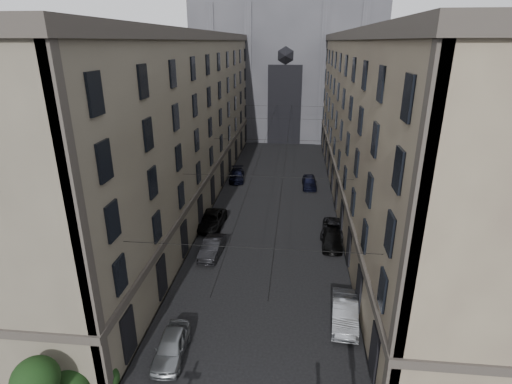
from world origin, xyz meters
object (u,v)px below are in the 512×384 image
(car_left_near, at_px, (171,346))
(car_left_midfar, at_px, (211,220))
(car_left_midnear, at_px, (212,247))
(car_right_midfar, at_px, (332,239))
(car_right_midnear, at_px, (333,229))
(car_right_far, at_px, (309,182))
(gothic_tower, at_px, (288,41))
(car_right_near, at_px, (345,312))
(car_left_far, at_px, (237,175))

(car_left_near, height_order, car_left_midfar, car_left_near)
(car_left_midnear, distance_m, car_right_midfar, 11.07)
(car_left_midfar, bearing_deg, car_left_near, -83.78)
(car_left_midfar, relative_size, car_right_midnear, 1.10)
(car_right_midnear, xyz_separation_m, car_right_far, (-2.00, 13.52, 0.10))
(car_right_midnear, distance_m, car_right_far, 13.66)
(car_right_midnear, bearing_deg, gothic_tower, 104.85)
(car_left_near, xyz_separation_m, car_left_midnear, (-0.05, 12.26, 0.01))
(car_right_midnear, height_order, car_right_far, car_right_far)
(gothic_tower, distance_m, car_left_midfar, 50.64)
(car_right_midfar, distance_m, car_right_far, 15.75)
(car_left_midfar, bearing_deg, car_right_near, -46.90)
(car_right_midnear, bearing_deg, car_right_far, 105.90)
(car_right_near, height_order, car_right_far, car_right_near)
(car_left_near, xyz_separation_m, car_right_midnear, (10.91, 17.27, -0.08))
(car_left_midfar, distance_m, car_right_far, 16.39)
(car_right_near, bearing_deg, car_right_midnear, 93.50)
(car_right_far, bearing_deg, car_left_far, 167.26)
(car_left_far, xyz_separation_m, car_right_midnear, (11.78, -15.47, -0.04))
(gothic_tower, bearing_deg, car_right_midnear, -82.64)
(car_left_midnear, distance_m, car_right_far, 20.58)
(car_left_near, distance_m, car_right_midfar, 18.50)
(car_left_midnear, distance_m, car_right_midnear, 12.06)
(gothic_tower, bearing_deg, car_right_midfar, -83.26)
(gothic_tower, relative_size, car_right_far, 13.02)
(car_right_midfar, xyz_separation_m, car_right_far, (-1.72, 15.65, 0.09))
(car_left_midnear, bearing_deg, car_right_near, -33.28)
(car_right_near, bearing_deg, gothic_tower, 100.15)
(car_left_near, bearing_deg, car_right_midnear, 55.07)
(gothic_tower, relative_size, car_left_midnear, 12.88)
(car_right_midfar, bearing_deg, car_right_near, -88.10)
(car_left_near, xyz_separation_m, car_left_midfar, (-1.30, 17.97, -0.01))
(car_left_midnear, height_order, car_right_midfar, car_left_midnear)
(car_right_near, height_order, car_right_midfar, car_right_near)
(car_left_far, distance_m, car_right_near, 30.77)
(car_left_midnear, relative_size, car_left_midfar, 0.86)
(car_left_near, bearing_deg, car_left_midfar, 91.51)
(car_right_near, bearing_deg, car_right_midfar, 94.73)
(car_right_midfar, bearing_deg, car_left_midnear, -163.21)
(car_right_far, bearing_deg, car_left_near, -107.61)
(car_left_midnear, height_order, car_left_far, car_left_midnear)
(car_left_midnear, height_order, car_right_midnear, car_left_midnear)
(car_left_far, bearing_deg, gothic_tower, 74.66)
(car_left_near, bearing_deg, car_left_far, 88.88)
(car_left_near, xyz_separation_m, car_right_far, (8.91, 30.78, 0.02))
(car_right_midnear, xyz_separation_m, car_right_midfar, (-0.28, -2.14, 0.01))
(gothic_tower, relative_size, car_left_midfar, 11.10)
(car_left_far, height_order, car_right_midnear, car_left_far)
(gothic_tower, relative_size, car_right_midfar, 12.66)
(gothic_tower, bearing_deg, car_left_near, -94.13)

